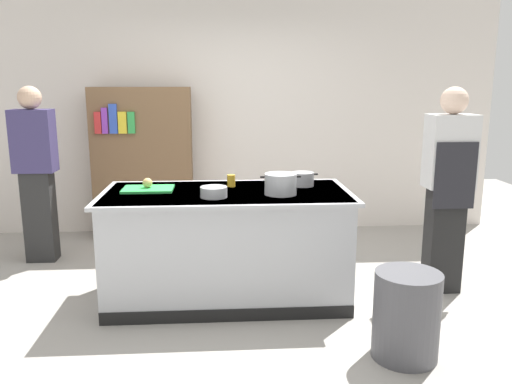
% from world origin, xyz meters
% --- Properties ---
extents(ground_plane, '(10.00, 10.00, 0.00)m').
position_xyz_m(ground_plane, '(0.00, 0.00, 0.00)').
color(ground_plane, '#9E9991').
extents(back_wall, '(6.40, 0.12, 3.00)m').
position_xyz_m(back_wall, '(0.00, 2.10, 1.50)').
color(back_wall, silver).
rests_on(back_wall, ground_plane).
extents(counter_island, '(1.98, 0.98, 0.90)m').
position_xyz_m(counter_island, '(0.00, -0.00, 0.47)').
color(counter_island, '#B7BABF').
rests_on(counter_island, ground_plane).
extents(cutting_board, '(0.40, 0.28, 0.02)m').
position_xyz_m(cutting_board, '(-0.63, 0.09, 0.91)').
color(cutting_board, green).
rests_on(cutting_board, counter_island).
extents(onion, '(0.08, 0.08, 0.08)m').
position_xyz_m(onion, '(-0.63, 0.10, 0.96)').
color(onion, tan).
rests_on(onion, cutting_board).
extents(stock_pot, '(0.31, 0.25, 0.16)m').
position_xyz_m(stock_pot, '(0.42, -0.13, 0.98)').
color(stock_pot, '#B7BABF').
rests_on(stock_pot, counter_island).
extents(sauce_pan, '(0.26, 0.19, 0.11)m').
position_xyz_m(sauce_pan, '(0.64, 0.19, 0.96)').
color(sauce_pan, '#99999E').
rests_on(sauce_pan, counter_island).
extents(mixing_bowl, '(0.20, 0.20, 0.08)m').
position_xyz_m(mixing_bowl, '(-0.10, -0.20, 0.94)').
color(mixing_bowl, '#B7BABF').
rests_on(mixing_bowl, counter_island).
extents(juice_cup, '(0.07, 0.07, 0.10)m').
position_xyz_m(juice_cup, '(0.04, 0.20, 0.95)').
color(juice_cup, yellow).
rests_on(juice_cup, counter_island).
extents(trash_bin, '(0.42, 0.42, 0.58)m').
position_xyz_m(trash_bin, '(1.14, -1.03, 0.29)').
color(trash_bin, '#4C4C51').
rests_on(trash_bin, ground_plane).
extents(person_chef, '(0.38, 0.25, 1.72)m').
position_xyz_m(person_chef, '(1.83, 0.04, 0.91)').
color(person_chef, black).
rests_on(person_chef, ground_plane).
extents(person_guest, '(0.38, 0.24, 1.72)m').
position_xyz_m(person_guest, '(-1.84, 1.05, 0.91)').
color(person_guest, '#272727').
rests_on(person_guest, ground_plane).
extents(bookshelf, '(1.10, 0.31, 1.70)m').
position_xyz_m(bookshelf, '(-0.92, 1.80, 0.85)').
color(bookshelf, brown).
rests_on(bookshelf, ground_plane).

